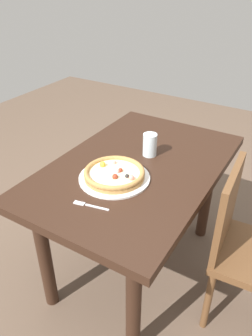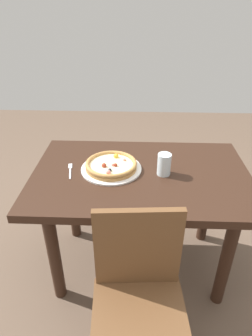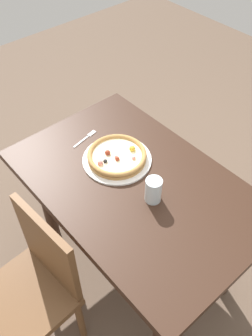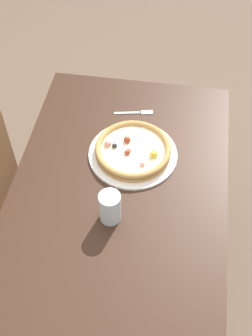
{
  "view_description": "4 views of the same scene",
  "coord_description": "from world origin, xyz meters",
  "px_view_note": "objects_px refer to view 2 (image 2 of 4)",
  "views": [
    {
      "loc": [
        -1.27,
        -0.7,
        1.61
      ],
      "look_at": [
        -0.08,
        0.01,
        0.75
      ],
      "focal_mm": 34.94,
      "sensor_mm": 36.0,
      "label": 1
    },
    {
      "loc": [
        -0.03,
        -1.39,
        1.6
      ],
      "look_at": [
        -0.08,
        0.01,
        0.75
      ],
      "focal_mm": 31.02,
      "sensor_mm": 36.0,
      "label": 2
    },
    {
      "loc": [
        0.81,
        -0.76,
        2.01
      ],
      "look_at": [
        -0.08,
        0.01,
        0.75
      ],
      "focal_mm": 38.42,
      "sensor_mm": 36.0,
      "label": 3
    },
    {
      "loc": [
        0.94,
        0.17,
        2.03
      ],
      "look_at": [
        -0.08,
        0.01,
        0.75
      ],
      "focal_mm": 47.01,
      "sensor_mm": 36.0,
      "label": 4
    }
  ],
  "objects_px": {
    "plate": "(111,169)",
    "pizza": "(111,165)",
    "drinking_glass": "(164,164)",
    "dining_table": "(140,189)",
    "fork": "(70,170)",
    "chair_near": "(139,299)"
  },
  "relations": [
    {
      "from": "plate",
      "to": "pizza",
      "type": "bearing_deg",
      "value": -61.23
    },
    {
      "from": "drinking_glass",
      "to": "dining_table",
      "type": "bearing_deg",
      "value": 176.33
    },
    {
      "from": "fork",
      "to": "drinking_glass",
      "type": "height_order",
      "value": "drinking_glass"
    },
    {
      "from": "fork",
      "to": "plate",
      "type": "bearing_deg",
      "value": -97.08
    },
    {
      "from": "plate",
      "to": "drinking_glass",
      "type": "height_order",
      "value": "drinking_glass"
    },
    {
      "from": "chair_near",
      "to": "plate",
      "type": "bearing_deg",
      "value": -79.46
    },
    {
      "from": "pizza",
      "to": "drinking_glass",
      "type": "bearing_deg",
      "value": -7.0
    },
    {
      "from": "chair_near",
      "to": "pizza",
      "type": "xyz_separation_m",
      "value": [
        -0.16,
        0.64,
        0.29
      ]
    },
    {
      "from": "plate",
      "to": "drinking_glass",
      "type": "relative_size",
      "value": 2.79
    },
    {
      "from": "chair_near",
      "to": "fork",
      "type": "height_order",
      "value": "chair_near"
    },
    {
      "from": "plate",
      "to": "fork",
      "type": "distance_m",
      "value": 0.24
    },
    {
      "from": "chair_near",
      "to": "fork",
      "type": "bearing_deg",
      "value": -61.22
    },
    {
      "from": "plate",
      "to": "drinking_glass",
      "type": "bearing_deg",
      "value": -7.04
    },
    {
      "from": "dining_table",
      "to": "plate",
      "type": "relative_size",
      "value": 3.54
    },
    {
      "from": "fork",
      "to": "pizza",
      "type": "bearing_deg",
      "value": -97.14
    },
    {
      "from": "pizza",
      "to": "drinking_glass",
      "type": "xyz_separation_m",
      "value": [
        0.3,
        -0.04,
        0.03
      ]
    },
    {
      "from": "plate",
      "to": "fork",
      "type": "relative_size",
      "value": 2.1
    },
    {
      "from": "dining_table",
      "to": "plate",
      "type": "bearing_deg",
      "value": 170.49
    },
    {
      "from": "dining_table",
      "to": "fork",
      "type": "distance_m",
      "value": 0.42
    },
    {
      "from": "plate",
      "to": "fork",
      "type": "height_order",
      "value": "plate"
    },
    {
      "from": "dining_table",
      "to": "chair_near",
      "type": "bearing_deg",
      "value": -90.43
    },
    {
      "from": "chair_near",
      "to": "drinking_glass",
      "type": "bearing_deg",
      "value": -106.17
    }
  ]
}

